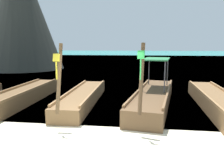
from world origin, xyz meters
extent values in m
plane|color=beige|center=(0.00, 0.00, 0.00)|extent=(120.00, 120.00, 0.00)
plane|color=teal|center=(0.00, 61.01, 0.00)|extent=(120.00, 120.00, 0.00)
cube|color=brown|center=(-4.36, 3.61, 0.32)|extent=(1.27, 6.77, 0.64)
cube|color=brown|center=(-4.87, 3.60, 0.69)|extent=(0.24, 6.21, 0.10)
cube|color=brown|center=(-3.85, 3.62, 0.69)|extent=(0.24, 6.21, 0.10)
cube|color=brown|center=(-1.52, 4.05, 0.28)|extent=(1.40, 6.45, 0.56)
cube|color=#9F7246|center=(-2.06, 4.03, 0.61)|extent=(0.29, 5.90, 0.10)
cube|color=#9F7246|center=(-0.97, 4.07, 0.61)|extent=(0.29, 5.90, 0.10)
cylinder|color=brown|center=(-1.39, 0.69, 1.66)|extent=(0.15, 0.74, 2.24)
cube|color=yellow|center=(-1.39, 0.50, 2.33)|extent=(0.20, 0.13, 0.25)
cube|color=yellow|center=(-1.39, 0.48, 1.93)|extent=(0.03, 0.08, 0.55)
cube|color=brown|center=(1.75, 4.10, 0.32)|extent=(2.38, 7.06, 0.65)
cube|color=brown|center=(1.11, 4.20, 0.70)|extent=(1.03, 6.32, 0.10)
cube|color=brown|center=(2.39, 4.01, 0.70)|extent=(1.03, 6.32, 0.10)
cylinder|color=brown|center=(1.23, 0.60, 1.71)|extent=(0.20, 0.59, 2.15)
cube|color=green|center=(1.20, 0.45, 2.43)|extent=(0.21, 0.14, 0.25)
cube|color=green|center=(1.20, 0.43, 2.01)|extent=(0.04, 0.08, 0.61)
cylinder|color=#4C4C51|center=(1.25, 4.00, 1.34)|extent=(0.06, 0.06, 1.39)
cylinder|color=#4C4C51|center=(2.20, 3.86, 1.34)|extent=(0.06, 0.06, 1.39)
cylinder|color=#4C4C51|center=(1.56, 6.06, 1.34)|extent=(0.06, 0.06, 1.39)
cylinder|color=#4C4C51|center=(2.51, 5.92, 1.34)|extent=(0.06, 0.06, 1.39)
cube|color=#2D844C|center=(1.88, 4.96, 2.07)|extent=(1.49, 2.43, 0.06)
cube|color=brown|center=(4.39, 3.91, 0.31)|extent=(1.34, 6.98, 0.63)
cube|color=#9F7246|center=(3.84, 3.92, 0.68)|extent=(0.22, 6.40, 0.10)
cone|color=#2D302B|center=(-12.76, 19.27, 6.78)|extent=(9.32, 9.32, 13.55)
cone|color=#32352F|center=(-15.97, 20.20, 3.23)|extent=(4.54, 4.54, 6.46)
camera|label=1|loc=(1.29, -6.41, 2.69)|focal=37.39mm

